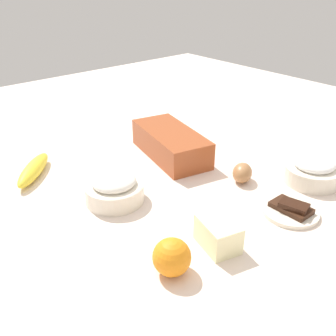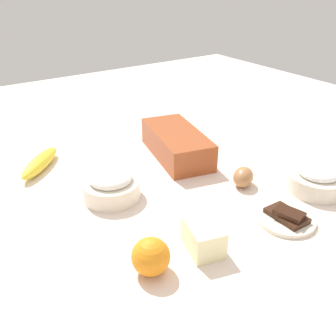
{
  "view_description": "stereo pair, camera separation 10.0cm",
  "coord_description": "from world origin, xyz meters",
  "px_view_note": "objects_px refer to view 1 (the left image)",
  "views": [
    {
      "loc": [
        0.67,
        -0.57,
        0.51
      ],
      "look_at": [
        0.0,
        0.0,
        0.04
      ],
      "focal_mm": 40.64,
      "sensor_mm": 36.0,
      "label": 1
    },
    {
      "loc": [
        0.73,
        -0.49,
        0.51
      ],
      "look_at": [
        0.0,
        0.0,
        0.04
      ],
      "focal_mm": 40.64,
      "sensor_mm": 36.0,
      "label": 2
    }
  ],
  "objects_px": {
    "loaf_pan": "(171,143)",
    "flour_bowl": "(114,188)",
    "orange_fruit": "(172,257)",
    "butter_block": "(218,234)",
    "egg_near_butter": "(242,173)",
    "sugar_bowl": "(313,170)",
    "banana": "(34,170)",
    "chocolate_plate": "(291,210)"
  },
  "relations": [
    {
      "from": "loaf_pan",
      "to": "flour_bowl",
      "type": "distance_m",
      "value": 0.29
    },
    {
      "from": "flour_bowl",
      "to": "orange_fruit",
      "type": "xyz_separation_m",
      "value": [
        0.28,
        -0.06,
        0.0
      ]
    },
    {
      "from": "orange_fruit",
      "to": "butter_block",
      "type": "height_order",
      "value": "orange_fruit"
    },
    {
      "from": "egg_near_butter",
      "to": "orange_fruit",
      "type": "bearing_deg",
      "value": -69.59
    },
    {
      "from": "sugar_bowl",
      "to": "banana",
      "type": "relative_size",
      "value": 0.77
    },
    {
      "from": "butter_block",
      "to": "chocolate_plate",
      "type": "distance_m",
      "value": 0.22
    },
    {
      "from": "sugar_bowl",
      "to": "butter_block",
      "type": "bearing_deg",
      "value": -87.23
    },
    {
      "from": "sugar_bowl",
      "to": "butter_block",
      "type": "xyz_separation_m",
      "value": [
        0.02,
        -0.39,
        -0.0
      ]
    },
    {
      "from": "orange_fruit",
      "to": "egg_near_butter",
      "type": "distance_m",
      "value": 0.39
    },
    {
      "from": "orange_fruit",
      "to": "chocolate_plate",
      "type": "bearing_deg",
      "value": 83.89
    },
    {
      "from": "loaf_pan",
      "to": "banana",
      "type": "xyz_separation_m",
      "value": [
        -0.15,
        -0.37,
        -0.02
      ]
    },
    {
      "from": "egg_near_butter",
      "to": "loaf_pan",
      "type": "bearing_deg",
      "value": -170.21
    },
    {
      "from": "butter_block",
      "to": "egg_near_butter",
      "type": "relative_size",
      "value": 1.31
    },
    {
      "from": "orange_fruit",
      "to": "egg_near_butter",
      "type": "bearing_deg",
      "value": 110.41
    },
    {
      "from": "sugar_bowl",
      "to": "flour_bowl",
      "type": "bearing_deg",
      "value": -120.34
    },
    {
      "from": "banana",
      "to": "sugar_bowl",
      "type": "bearing_deg",
      "value": 47.11
    },
    {
      "from": "egg_near_butter",
      "to": "chocolate_plate",
      "type": "bearing_deg",
      "value": -10.42
    },
    {
      "from": "sugar_bowl",
      "to": "butter_block",
      "type": "distance_m",
      "value": 0.39
    },
    {
      "from": "loaf_pan",
      "to": "egg_near_butter",
      "type": "relative_size",
      "value": 4.41
    },
    {
      "from": "butter_block",
      "to": "banana",
      "type": "bearing_deg",
      "value": -162.81
    },
    {
      "from": "chocolate_plate",
      "to": "banana",
      "type": "bearing_deg",
      "value": -146.03
    },
    {
      "from": "sugar_bowl",
      "to": "banana",
      "type": "height_order",
      "value": "sugar_bowl"
    },
    {
      "from": "chocolate_plate",
      "to": "egg_near_butter",
      "type": "bearing_deg",
      "value": 169.58
    },
    {
      "from": "loaf_pan",
      "to": "chocolate_plate",
      "type": "xyz_separation_m",
      "value": [
        0.41,
        0.01,
        -0.03
      ]
    },
    {
      "from": "flour_bowl",
      "to": "chocolate_plate",
      "type": "relative_size",
      "value": 1.1
    },
    {
      "from": "flour_bowl",
      "to": "sugar_bowl",
      "type": "distance_m",
      "value": 0.52
    },
    {
      "from": "sugar_bowl",
      "to": "loaf_pan",
      "type": "bearing_deg",
      "value": -153.51
    },
    {
      "from": "loaf_pan",
      "to": "butter_block",
      "type": "xyz_separation_m",
      "value": [
        0.38,
        -0.2,
        -0.01
      ]
    },
    {
      "from": "loaf_pan",
      "to": "sugar_bowl",
      "type": "relative_size",
      "value": 2.06
    },
    {
      "from": "chocolate_plate",
      "to": "sugar_bowl",
      "type": "bearing_deg",
      "value": 106.54
    },
    {
      "from": "flour_bowl",
      "to": "butter_block",
      "type": "height_order",
      "value": "flour_bowl"
    },
    {
      "from": "egg_near_butter",
      "to": "chocolate_plate",
      "type": "xyz_separation_m",
      "value": [
        0.17,
        -0.03,
        -0.02
      ]
    },
    {
      "from": "loaf_pan",
      "to": "egg_near_butter",
      "type": "distance_m",
      "value": 0.25
    },
    {
      "from": "banana",
      "to": "egg_near_butter",
      "type": "height_order",
      "value": "egg_near_butter"
    },
    {
      "from": "flour_bowl",
      "to": "banana",
      "type": "distance_m",
      "value": 0.27
    },
    {
      "from": "butter_block",
      "to": "chocolate_plate",
      "type": "bearing_deg",
      "value": 81.46
    },
    {
      "from": "loaf_pan",
      "to": "banana",
      "type": "bearing_deg",
      "value": -98.76
    },
    {
      "from": "loaf_pan",
      "to": "sugar_bowl",
      "type": "bearing_deg",
      "value": 39.46
    },
    {
      "from": "loaf_pan",
      "to": "banana",
      "type": "height_order",
      "value": "loaf_pan"
    },
    {
      "from": "banana",
      "to": "chocolate_plate",
      "type": "bearing_deg",
      "value": 33.97
    },
    {
      "from": "loaf_pan",
      "to": "banana",
      "type": "relative_size",
      "value": 1.59
    },
    {
      "from": "loaf_pan",
      "to": "sugar_bowl",
      "type": "height_order",
      "value": "loaf_pan"
    }
  ]
}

